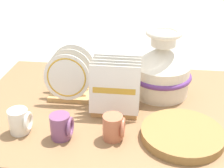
# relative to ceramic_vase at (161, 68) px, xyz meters

# --- Properties ---
(display_table) EXTENTS (1.24, 0.89, 0.67)m
(display_table) POSITION_rel_ceramic_vase_xyz_m (-0.21, -0.15, -0.20)
(display_table) COLOR olive
(display_table) RESTS_ON ground_plane
(ceramic_vase) EXTENTS (0.29, 0.29, 0.31)m
(ceramic_vase) POSITION_rel_ceramic_vase_xyz_m (0.00, 0.00, 0.00)
(ceramic_vase) COLOR silver
(ceramic_vase) RESTS_ON display_table
(dish_rack_round_plates) EXTENTS (0.21, 0.16, 0.23)m
(dish_rack_round_plates) POSITION_rel_ceramic_vase_xyz_m (-0.42, -0.10, -0.04)
(dish_rack_round_plates) COLOR tan
(dish_rack_round_plates) RESTS_ON display_table
(dish_rack_square_plates) EXTENTS (0.21, 0.16, 0.23)m
(dish_rack_square_plates) POSITION_rel_ceramic_vase_xyz_m (-0.19, -0.19, -0.04)
(dish_rack_square_plates) COLOR tan
(dish_rack_square_plates) RESTS_ON display_table
(wicker_charger_stack) EXTENTS (0.32, 0.32, 0.04)m
(wicker_charger_stack) POSITION_rel_ceramic_vase_xyz_m (0.08, -0.36, -0.11)
(wicker_charger_stack) COLOR olive
(wicker_charger_stack) RESTS_ON display_table
(mug_terracotta_glaze) EXTENTS (0.08, 0.08, 0.10)m
(mug_terracotta_glaze) POSITION_rel_ceramic_vase_xyz_m (-0.18, -0.39, -0.08)
(mug_terracotta_glaze) COLOR #B76647
(mug_terracotta_glaze) RESTS_ON display_table
(mug_cream_glaze) EXTENTS (0.08, 0.08, 0.10)m
(mug_cream_glaze) POSITION_rel_ceramic_vase_xyz_m (-0.54, -0.39, -0.08)
(mug_cream_glaze) COLOR silver
(mug_cream_glaze) RESTS_ON display_table
(mug_plum_glaze) EXTENTS (0.08, 0.08, 0.10)m
(mug_plum_glaze) POSITION_rel_ceramic_vase_xyz_m (-0.37, -0.41, -0.08)
(mug_plum_glaze) COLOR #7A4770
(mug_plum_glaze) RESTS_ON display_table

